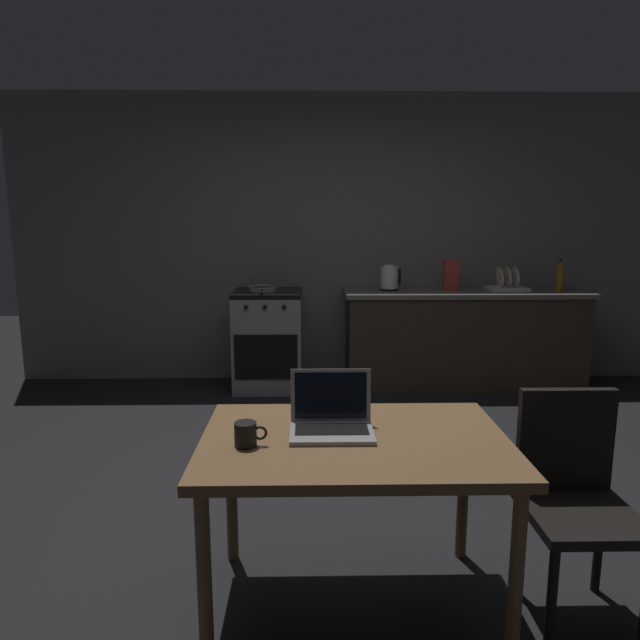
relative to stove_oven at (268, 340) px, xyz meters
name	(u,v)px	position (x,y,z in m)	size (l,w,h in m)	color
ground_plane	(337,496)	(0.52, -2.09, -0.44)	(12.00, 12.00, 0.00)	black
back_wall	(357,240)	(0.82, 0.35, 0.88)	(6.40, 0.10, 2.65)	slate
kitchen_counter	(462,339)	(1.77, 0.00, 0.00)	(2.16, 0.64, 0.89)	#382D23
stove_oven	(268,340)	(0.00, 0.00, 0.00)	(0.60, 0.62, 0.89)	gray
dining_table	(354,456)	(0.55, -3.00, 0.19)	(1.17, 0.79, 0.71)	brown
chair	(574,490)	(1.40, -3.02, 0.05)	(0.40, 0.40, 0.87)	black
laptop	(331,420)	(0.46, -2.94, 0.32)	(0.32, 0.25, 0.23)	#99999E
electric_kettle	(389,278)	(1.09, 0.00, 0.56)	(0.18, 0.16, 0.23)	black
bottle	(560,276)	(2.60, -0.05, 0.58)	(0.07, 0.07, 0.28)	#8C601E
frying_pan	(263,288)	(-0.04, -0.03, 0.47)	(0.26, 0.43, 0.05)	gray
coffee_mug	(246,434)	(0.14, -3.07, 0.31)	(0.12, 0.08, 0.09)	black
cereal_box	(451,275)	(1.65, 0.02, 0.58)	(0.13, 0.05, 0.27)	#B2382D
dish_rack	(507,285)	(2.15, 0.00, 0.49)	(0.34, 0.26, 0.21)	silver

